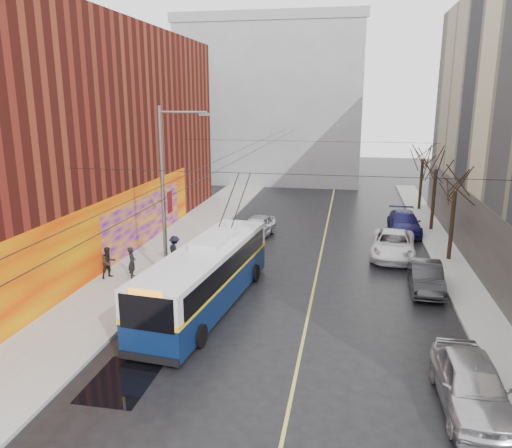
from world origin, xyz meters
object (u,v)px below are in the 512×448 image
(streetlight_pole, at_px, (166,189))
(parked_car_b, at_px, (426,277))
(tree_mid, at_px, (437,159))
(parked_car_c, at_px, (393,244))
(tree_far, at_px, (424,150))
(pedestrian_c, at_px, (175,250))
(pedestrian_b, at_px, (109,262))
(following_car, at_px, (257,227))
(tree_near, at_px, (456,178))
(trolleybus, at_px, (207,275))
(parked_car_a, at_px, (472,384))
(pedestrian_a, at_px, (132,262))
(parked_car_d, at_px, (404,223))

(streetlight_pole, bearing_deg, parked_car_b, 3.87)
(tree_mid, relative_size, parked_car_c, 1.22)
(tree_far, distance_m, pedestrian_c, 24.17)
(tree_far, height_order, parked_car_c, tree_far)
(tree_far, distance_m, parked_car_c, 14.76)
(pedestrian_b, xyz_separation_m, pedestrian_c, (2.71, 2.63, 0.01))
(following_car, bearing_deg, tree_near, -5.44)
(trolleybus, bearing_deg, parked_car_a, -24.95)
(tree_mid, distance_m, following_car, 13.53)
(pedestrian_a, bearing_deg, pedestrian_c, -49.30)
(streetlight_pole, height_order, parked_car_a, streetlight_pole)
(tree_near, xyz_separation_m, tree_mid, (0.00, 7.00, 0.28))
(trolleybus, distance_m, parked_car_b, 10.95)
(tree_near, xyz_separation_m, parked_car_b, (-2.00, -5.11, -4.27))
(parked_car_c, relative_size, pedestrian_b, 3.29)
(tree_mid, bearing_deg, following_car, -161.81)
(following_car, relative_size, pedestrian_a, 2.64)
(pedestrian_c, bearing_deg, pedestrian_b, 88.34)
(tree_near, bearing_deg, following_car, 166.02)
(parked_car_a, bearing_deg, following_car, 117.85)
(streetlight_pole, relative_size, pedestrian_c, 5.31)
(tree_far, xyz_separation_m, trolleybus, (-12.18, -23.04, -3.64))
(parked_car_d, relative_size, pedestrian_c, 3.05)
(parked_car_b, distance_m, pedestrian_b, 16.29)
(following_car, bearing_deg, pedestrian_c, -106.91)
(following_car, xyz_separation_m, pedestrian_c, (-3.38, -7.10, 0.25))
(pedestrian_a, bearing_deg, parked_car_c, -80.97)
(parked_car_a, bearing_deg, tree_far, 84.71)
(following_car, bearing_deg, tree_mid, 26.73)
(trolleybus, relative_size, parked_car_b, 2.70)
(parked_car_b, distance_m, pedestrian_a, 15.07)
(tree_near, bearing_deg, tree_far, 90.00)
(tree_near, relative_size, parked_car_c, 1.17)
(tree_far, distance_m, parked_car_d, 9.26)
(tree_mid, bearing_deg, streetlight_pole, -139.35)
(streetlight_pole, height_order, tree_far, streetlight_pole)
(streetlight_pole, xyz_separation_m, pedestrian_b, (-3.07, -0.72, -3.86))
(trolleybus, height_order, pedestrian_a, trolleybus)
(streetlight_pole, xyz_separation_m, parked_car_c, (11.94, 6.27, -4.08))
(tree_mid, relative_size, tree_far, 1.02)
(tree_near, distance_m, pedestrian_b, 19.81)
(tree_near, height_order, pedestrian_b, tree_near)
(pedestrian_c, bearing_deg, parked_car_a, -175.07)
(parked_car_a, xyz_separation_m, parked_car_d, (0.00, 21.19, -0.07))
(tree_far, xyz_separation_m, following_car, (-12.12, -10.98, -4.39))
(parked_car_a, xyz_separation_m, pedestrian_a, (-15.01, 8.63, 0.16))
(parked_car_d, bearing_deg, pedestrian_b, -142.28)
(parked_car_a, height_order, pedestrian_a, pedestrian_a)
(following_car, bearing_deg, parked_car_c, -8.58)
(parked_car_b, bearing_deg, pedestrian_c, 177.32)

